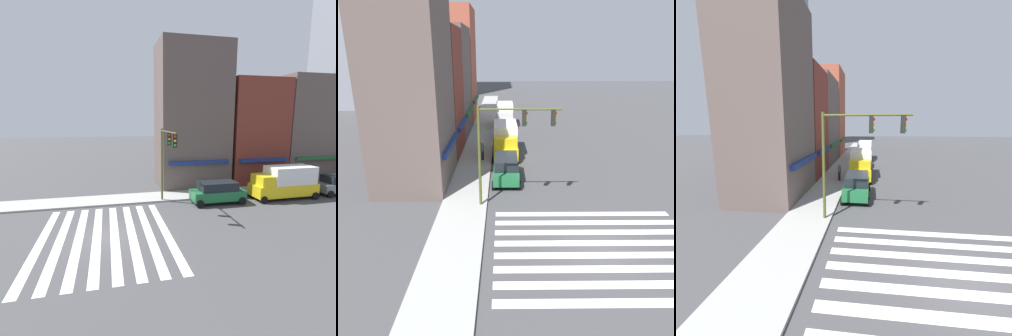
% 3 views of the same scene
% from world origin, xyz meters
% --- Properties ---
extents(ground_plane, '(200.00, 200.00, 0.00)m').
position_xyz_m(ground_plane, '(0.00, 0.00, 0.00)').
color(ground_plane, '#424244').
extents(sidewalk_left, '(120.00, 3.00, 0.15)m').
position_xyz_m(sidewalk_left, '(0.00, 7.50, 0.07)').
color(sidewalk_left, '#9E9E99').
rests_on(sidewalk_left, ground_plane).
extents(crosswalk_stripes, '(8.24, 10.80, 0.01)m').
position_xyz_m(crosswalk_stripes, '(0.00, 0.00, 0.00)').
color(crosswalk_stripes, silver).
rests_on(crosswalk_stripes, ground_plane).
extents(storefront_row, '(32.48, 5.30, 15.25)m').
position_xyz_m(storefront_row, '(22.01, 11.50, 6.91)').
color(storefront_row, brown).
rests_on(storefront_row, ground_plane).
extents(traffic_signal, '(0.32, 5.09, 6.58)m').
position_xyz_m(traffic_signal, '(5.01, 4.60, 4.76)').
color(traffic_signal, '#474C1E').
rests_on(traffic_signal, ground_plane).
extents(suv_green, '(4.70, 2.12, 1.94)m').
position_xyz_m(suv_green, '(9.68, 4.70, 1.03)').
color(suv_green, '#1E6638').
rests_on(suv_green, ground_plane).
extents(box_truck_yellow, '(6.24, 2.42, 3.04)m').
position_xyz_m(box_truck_yellow, '(16.41, 4.70, 1.59)').
color(box_truck_yellow, yellow).
rests_on(box_truck_yellow, ground_plane).
extents(pedestrian_grey_coat, '(0.32, 0.32, 1.77)m').
position_xyz_m(pedestrian_grey_coat, '(14.39, 6.82, 1.07)').
color(pedestrian_grey_coat, '#23232D').
rests_on(pedestrian_grey_coat, sidewalk_left).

